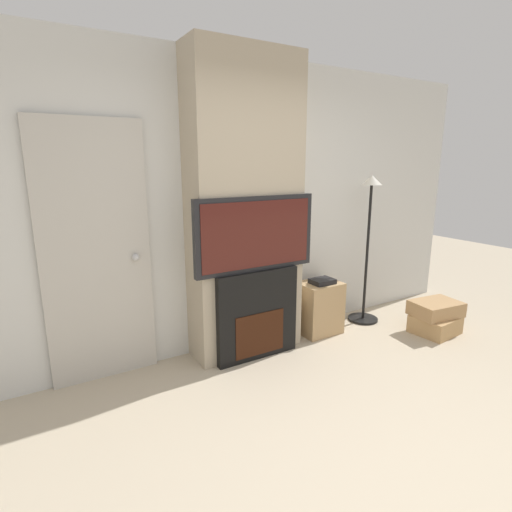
% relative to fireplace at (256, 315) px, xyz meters
% --- Properties ---
extents(ground_plane, '(14.00, 14.00, 0.00)m').
position_rel_fireplace_xyz_m(ground_plane, '(0.00, -1.62, -0.41)').
color(ground_plane, '#B7A88E').
extents(wall_back, '(6.00, 0.06, 2.70)m').
position_rel_fireplace_xyz_m(wall_back, '(0.00, 0.41, 0.94)').
color(wall_back, silver).
rests_on(wall_back, ground_plane).
extents(chimney_breast, '(1.04, 0.37, 2.70)m').
position_rel_fireplace_xyz_m(chimney_breast, '(0.00, 0.19, 0.94)').
color(chimney_breast, tan).
rests_on(chimney_breast, ground_plane).
extents(fireplace, '(0.81, 0.15, 0.83)m').
position_rel_fireplace_xyz_m(fireplace, '(0.00, 0.00, 0.00)').
color(fireplace, black).
rests_on(fireplace, ground_plane).
extents(television, '(1.16, 0.07, 0.66)m').
position_rel_fireplace_xyz_m(television, '(0.00, -0.00, 0.75)').
color(television, black).
rests_on(television, fireplace).
extents(floor_lamp, '(0.33, 0.33, 1.63)m').
position_rel_fireplace_xyz_m(floor_lamp, '(1.50, 0.12, 0.56)').
color(floor_lamp, black).
rests_on(floor_lamp, ground_plane).
extents(box_stack, '(0.53, 0.43, 0.34)m').
position_rel_fireplace_xyz_m(box_stack, '(1.90, -0.52, -0.24)').
color(box_stack, tan).
rests_on(box_stack, ground_plane).
extents(media_stand, '(0.43, 0.34, 0.60)m').
position_rel_fireplace_xyz_m(media_stand, '(0.85, 0.12, -0.13)').
color(media_stand, tan).
rests_on(media_stand, ground_plane).
extents(entry_door, '(0.84, 0.09, 2.10)m').
position_rel_fireplace_xyz_m(entry_door, '(-1.26, 0.35, 0.64)').
color(entry_door, '#BCB7AD').
rests_on(entry_door, ground_plane).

